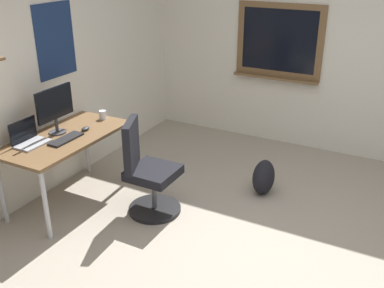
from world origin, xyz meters
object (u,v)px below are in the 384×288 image
at_px(computer_mouse, 85,129).
at_px(coffee_mug, 103,115).
at_px(desk, 65,143).
at_px(keyboard, 66,139).
at_px(office_chair, 147,174).
at_px(monitor_primary, 55,107).
at_px(backpack, 264,177).
at_px(laptop, 29,138).

xyz_separation_m(computer_mouse, coffee_mug, (0.34, 0.05, 0.03)).
relative_size(desk, keyboard, 3.55).
relative_size(office_chair, coffee_mug, 10.33).
height_order(monitor_primary, backpack, monitor_primary).
height_order(laptop, monitor_primary, monitor_primary).
distance_m(monitor_primary, computer_mouse, 0.37).
xyz_separation_m(office_chair, backpack, (0.86, -0.89, -0.22)).
bearing_deg(desk, laptop, 151.96).
bearing_deg(keyboard, coffee_mug, 4.60).
xyz_separation_m(desk, coffee_mug, (0.56, -0.03, 0.12)).
distance_m(laptop, computer_mouse, 0.57).
height_order(monitor_primary, keyboard, monitor_primary).
relative_size(coffee_mug, backpack, 0.24).
height_order(desk, computer_mouse, computer_mouse).
relative_size(office_chair, monitor_primary, 2.05).
distance_m(computer_mouse, backpack, 1.91).
bearing_deg(laptop, monitor_primary, -8.36).
bearing_deg(desk, coffee_mug, -3.50).
xyz_separation_m(desk, backpack, (1.07, -1.70, -0.46)).
bearing_deg(monitor_primary, desk, -106.75).
xyz_separation_m(monitor_primary, computer_mouse, (0.18, -0.19, -0.25)).
height_order(computer_mouse, coffee_mug, coffee_mug).
bearing_deg(coffee_mug, desk, 176.50).
distance_m(desk, coffee_mug, 0.57).
xyz_separation_m(keyboard, backpack, (1.14, -1.61, -0.55)).
height_order(desk, keyboard, keyboard).
relative_size(laptop, computer_mouse, 2.98).
height_order(desk, coffee_mug, coffee_mug).
bearing_deg(desk, keyboard, -127.98).
bearing_deg(desk, computer_mouse, -21.40).
distance_m(desk, laptop, 0.36).
distance_m(desk, office_chair, 0.87).
distance_m(monitor_primary, coffee_mug, 0.59).
bearing_deg(laptop, desk, -28.04).
relative_size(keyboard, coffee_mug, 4.02).
bearing_deg(computer_mouse, backpack, -61.99).
height_order(office_chair, backpack, office_chair).
distance_m(office_chair, monitor_primary, 1.10).
relative_size(desk, coffee_mug, 14.26).
relative_size(desk, monitor_primary, 2.83).
bearing_deg(keyboard, monitor_primary, 62.99).
xyz_separation_m(laptop, keyboard, (0.23, -0.24, -0.04)).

